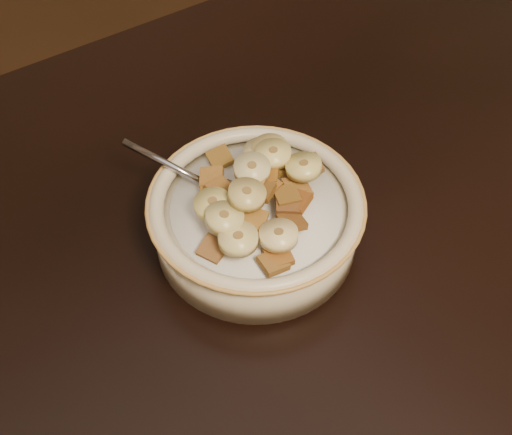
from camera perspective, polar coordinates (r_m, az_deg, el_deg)
cereal_bowl at (r=0.56m, az=0.00°, el=-0.55°), size 0.18×0.18×0.04m
milk at (r=0.55m, az=0.00°, el=0.85°), size 0.15×0.15×0.00m
spoon at (r=0.55m, az=-2.67°, el=2.13°), size 0.05×0.05×0.01m
cereal_square_0 at (r=0.53m, az=-0.45°, el=2.89°), size 0.03×0.03×0.01m
cereal_square_1 at (r=0.53m, az=2.85°, el=1.26°), size 0.03×0.03×0.01m
cereal_square_2 at (r=0.54m, az=-3.18°, el=2.49°), size 0.02×0.02×0.01m
cereal_square_3 at (r=0.57m, az=4.80°, el=4.64°), size 0.02×0.02×0.01m
cereal_square_4 at (r=0.53m, az=2.74°, el=1.93°), size 0.03×0.03×0.01m
cereal_square_5 at (r=0.56m, az=-3.96°, el=3.53°), size 0.03×0.03×0.01m
cereal_square_6 at (r=0.53m, az=3.67°, el=1.48°), size 0.03×0.03×0.01m
cereal_square_7 at (r=0.54m, az=0.96°, el=3.86°), size 0.03×0.03×0.01m
cereal_square_8 at (r=0.52m, az=3.20°, el=-0.39°), size 0.02×0.02×0.01m
cereal_square_9 at (r=0.50m, az=1.55°, el=-4.04°), size 0.02×0.02×0.01m
cereal_square_10 at (r=0.52m, az=-0.19°, el=-0.22°), size 0.03×0.03×0.01m
cereal_square_11 at (r=0.51m, az=2.02°, el=-3.47°), size 0.02×0.02×0.01m
cereal_square_12 at (r=0.58m, az=-3.23°, el=5.31°), size 0.02×0.02×0.01m
cereal_square_13 at (r=0.54m, az=3.71°, el=2.34°), size 0.02×0.02×0.01m
cereal_square_14 at (r=0.52m, az=-1.70°, el=-1.03°), size 0.03×0.03×0.01m
cereal_square_15 at (r=0.55m, az=3.57°, el=2.80°), size 0.02×0.02×0.01m
cereal_square_16 at (r=0.51m, az=-3.88°, el=-2.81°), size 0.03×0.03×0.01m
cereal_square_17 at (r=0.56m, az=1.42°, el=4.38°), size 0.03×0.02×0.01m
cereal_square_18 at (r=0.56m, az=3.32°, el=4.10°), size 0.02×0.02×0.01m
cereal_square_19 at (r=0.53m, az=0.47°, el=2.35°), size 0.03×0.03×0.01m
cereal_square_20 at (r=0.54m, az=-4.05°, el=1.81°), size 0.03×0.03×0.01m
cereal_square_21 at (r=0.55m, az=0.54°, el=3.89°), size 0.02×0.02×0.01m
cereal_square_22 at (r=0.54m, az=0.92°, el=2.79°), size 0.03×0.03×0.01m
banana_slice_0 at (r=0.52m, az=-0.82°, el=2.05°), size 0.03×0.03×0.01m
banana_slice_1 at (r=0.50m, az=-1.63°, el=-1.94°), size 0.04×0.04×0.01m
banana_slice_2 at (r=0.55m, az=1.54°, el=5.67°), size 0.04×0.04×0.01m
banana_slice_3 at (r=0.54m, az=-0.36°, el=4.33°), size 0.04×0.04×0.01m
banana_slice_4 at (r=0.56m, az=0.48°, el=5.82°), size 0.04×0.04×0.01m
banana_slice_5 at (r=0.56m, az=1.25°, el=6.05°), size 0.04×0.04×0.01m
banana_slice_6 at (r=0.52m, az=-3.87°, el=1.17°), size 0.04×0.04×0.01m
banana_slice_7 at (r=0.50m, az=-1.56°, el=-1.91°), size 0.03×0.03×0.01m
banana_slice_8 at (r=0.55m, az=4.25°, el=4.51°), size 0.04×0.04×0.02m
banana_slice_9 at (r=0.51m, az=2.03°, el=-1.60°), size 0.04×0.04×0.01m
banana_slice_10 at (r=0.51m, az=-2.83°, el=-0.05°), size 0.04×0.04×0.01m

